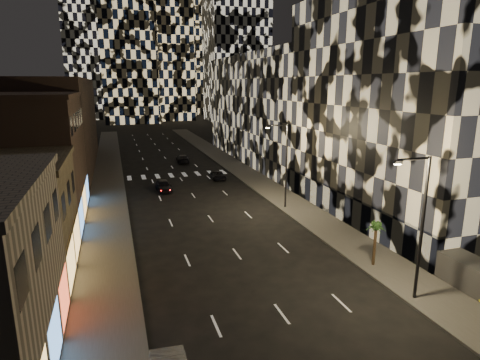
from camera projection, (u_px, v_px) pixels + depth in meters
sidewalk_left at (107, 179)px, 56.83m from camera, size 4.00×120.00×0.15m
sidewalk_right at (242, 170)px, 62.70m from camera, size 4.00×120.00×0.15m
curb_left at (123, 178)px, 57.45m from camera, size 0.20×120.00×0.15m
curb_right at (229, 171)px, 62.08m from camera, size 0.20×120.00×0.15m
retail_brown at (24, 162)px, 38.10m from camera, size 10.00×15.00×12.00m
retail_filler_left at (57, 125)px, 62.43m from camera, size 10.00×40.00×14.00m
midrise_right at (417, 107)px, 39.44m from camera, size 16.00×25.00×22.00m
midrise_base at (343, 206)px, 39.40m from camera, size 0.60×25.00×3.00m
midrise_filler_right at (284, 109)px, 70.04m from camera, size 16.00×40.00×18.00m
streetlight_near at (420, 219)px, 23.90m from camera, size 2.55×0.25×9.00m
streetlight_far at (284, 160)px, 42.44m from camera, size 2.55×0.25×9.00m
car_dark_midlane at (163, 186)px, 50.47m from camera, size 1.85×4.31×1.45m
car_dark_oncoming at (183, 159)px, 69.04m from camera, size 2.08×4.70×1.34m
car_dark_rightlane at (218, 176)px, 56.87m from camera, size 2.03×4.02×1.09m
palm_tree at (376, 229)px, 29.13m from camera, size 1.69×1.69×3.33m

